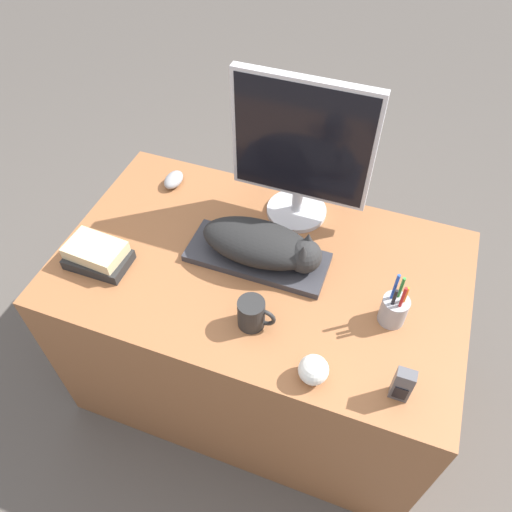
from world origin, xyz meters
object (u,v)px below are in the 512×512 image
computer_mouse (174,180)px  phone (402,385)px  coffee_mug (252,314)px  book_stack (97,255)px  monitor (301,148)px  baseball (313,370)px  keyboard (257,257)px  cat (265,245)px  pen_cup (394,309)px

computer_mouse → phone: phone is taller
coffee_mug → book_stack: (-0.53, 0.05, -0.01)m
computer_mouse → book_stack: 0.42m
monitor → coffee_mug: 0.52m
baseball → book_stack: 0.75m
computer_mouse → baseball: (0.68, -0.57, 0.02)m
coffee_mug → keyboard: bearing=106.7°
cat → phone: cat is taller
cat → book_stack: 0.52m
monitor → baseball: bearing=-69.0°
keyboard → cat: (0.02, 0.00, 0.07)m
coffee_mug → baseball: coffee_mug is taller
computer_mouse → pen_cup: size_ratio=0.51×
computer_mouse → pen_cup: 0.90m
cat → book_stack: cat is taller
pen_cup → book_stack: pen_cup is taller
baseball → phone: 0.22m
computer_mouse → phone: size_ratio=0.84×
baseball → phone: (0.22, 0.03, 0.02)m
computer_mouse → baseball: bearing=-39.8°
computer_mouse → book_stack: bearing=-97.4°
keyboard → monitor: 0.36m
computer_mouse → book_stack: (-0.05, -0.42, 0.02)m
computer_mouse → pen_cup: pen_cup is taller
coffee_mug → pen_cup: size_ratio=0.59×
phone → monitor: bearing=128.7°
keyboard → computer_mouse: computer_mouse is taller
keyboard → coffee_mug: (0.07, -0.23, 0.04)m
cat → computer_mouse: 0.49m
keyboard → pen_cup: pen_cup is taller
pen_cup → baseball: (-0.16, -0.25, -0.01)m
monitor → baseball: (0.22, -0.58, -0.23)m
monitor → coffee_mug: (0.02, -0.47, -0.22)m
keyboard → baseball: 0.43m
monitor → computer_mouse: bearing=-178.8°
baseball → phone: size_ratio=0.70×
phone → cat: bearing=147.0°
baseball → keyboard: bearing=129.6°
coffee_mug → phone: phone is taller
pen_cup → book_stack: bearing=-173.5°
cat → phone: bearing=-33.0°
coffee_mug → book_stack: size_ratio=0.57×
cat → computer_mouse: size_ratio=3.94×
baseball → book_stack: size_ratio=0.41×
pen_cup → keyboard: bearing=169.6°
baseball → computer_mouse: bearing=140.2°
book_stack → baseball: bearing=-11.6°
cat → phone: size_ratio=3.32×
baseball → book_stack: (-0.74, 0.15, -0.00)m
keyboard → book_stack: (-0.46, -0.18, 0.02)m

